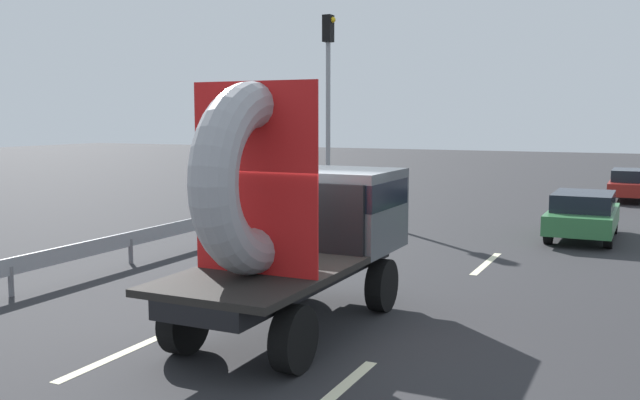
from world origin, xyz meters
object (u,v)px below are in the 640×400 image
flatbed_truck (302,214)px  oncoming_car (632,184)px  distant_sedan (583,214)px  traffic_light (328,86)px

flatbed_truck → oncoming_car: (4.13, 20.27, -1.08)m
flatbed_truck → distant_sedan: bearing=72.4°
distant_sedan → oncoming_car: bearing=84.8°
oncoming_car → flatbed_truck: bearing=-101.5°
distant_sedan → oncoming_car: size_ratio=1.02×
flatbed_truck → traffic_light: size_ratio=0.75×
oncoming_car → traffic_light: bearing=-140.7°
flatbed_truck → oncoming_car: bearing=78.5°
distant_sedan → traffic_light: traffic_light is taller
flatbed_truck → traffic_light: 13.83m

